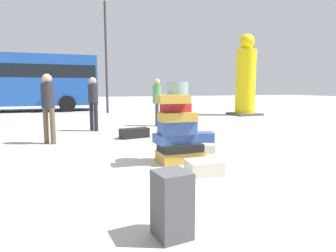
{
  "coord_description": "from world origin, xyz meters",
  "views": [
    {
      "loc": [
        -1.77,
        -4.42,
        1.32
      ],
      "look_at": [
        0.19,
        0.91,
        0.57
      ],
      "focal_mm": 30.77,
      "sensor_mm": 36.0,
      "label": 1
    }
  ],
  "objects_px": {
    "person_bearded_onlooker": "(157,98)",
    "parked_bus": "(6,79)",
    "suitcase_cream_upright_blue": "(204,167)",
    "person_passerby_in_red": "(48,102)",
    "suitcase_cream_foreground_near": "(199,148)",
    "lamp_post": "(106,36)",
    "person_tourist_with_camera": "(93,99)",
    "suitcase_black_left_side": "(134,133)",
    "suitcase_tower": "(178,131)",
    "yellow_dummy_statue": "(246,80)",
    "suitcase_charcoal_white_trunk": "(172,204)",
    "suitcase_navy_behind_tower": "(199,139)"
  },
  "relations": [
    {
      "from": "person_passerby_in_red",
      "to": "person_bearded_onlooker",
      "type": "bearing_deg",
      "value": 78.79
    },
    {
      "from": "suitcase_charcoal_white_trunk",
      "to": "yellow_dummy_statue",
      "type": "xyz_separation_m",
      "value": [
        7.55,
        9.71,
        1.42
      ]
    },
    {
      "from": "person_tourist_with_camera",
      "to": "person_passerby_in_red",
      "type": "relative_size",
      "value": 1.0
    },
    {
      "from": "suitcase_black_left_side",
      "to": "lamp_post",
      "type": "height_order",
      "value": "lamp_post"
    },
    {
      "from": "suitcase_cream_foreground_near",
      "to": "suitcase_navy_behind_tower",
      "type": "bearing_deg",
      "value": 86.57
    },
    {
      "from": "suitcase_black_left_side",
      "to": "yellow_dummy_statue",
      "type": "distance_m",
      "value": 8.22
    },
    {
      "from": "suitcase_charcoal_white_trunk",
      "to": "person_tourist_with_camera",
      "type": "height_order",
      "value": "person_tourist_with_camera"
    },
    {
      "from": "suitcase_black_left_side",
      "to": "person_passerby_in_red",
      "type": "bearing_deg",
      "value": 173.31
    },
    {
      "from": "suitcase_charcoal_white_trunk",
      "to": "lamp_post",
      "type": "distance_m",
      "value": 13.69
    },
    {
      "from": "suitcase_charcoal_white_trunk",
      "to": "person_bearded_onlooker",
      "type": "xyz_separation_m",
      "value": [
        2.22,
        7.27,
        0.68
      ]
    },
    {
      "from": "person_passerby_in_red",
      "to": "yellow_dummy_statue",
      "type": "xyz_separation_m",
      "value": [
        8.73,
        4.66,
        0.73
      ]
    },
    {
      "from": "parked_bus",
      "to": "lamp_post",
      "type": "relative_size",
      "value": 1.6
    },
    {
      "from": "suitcase_black_left_side",
      "to": "suitcase_cream_upright_blue",
      "type": "bearing_deg",
      "value": -95.69
    },
    {
      "from": "suitcase_cream_upright_blue",
      "to": "person_passerby_in_red",
      "type": "xyz_separation_m",
      "value": [
        -2.32,
        3.46,
        0.88
      ]
    },
    {
      "from": "suitcase_black_left_side",
      "to": "lamp_post",
      "type": "relative_size",
      "value": 0.13
    },
    {
      "from": "suitcase_tower",
      "to": "lamp_post",
      "type": "distance_m",
      "value": 11.25
    },
    {
      "from": "lamp_post",
      "to": "person_bearded_onlooker",
      "type": "bearing_deg",
      "value": -81.66
    },
    {
      "from": "lamp_post",
      "to": "suitcase_black_left_side",
      "type": "bearing_deg",
      "value": -93.37
    },
    {
      "from": "suitcase_tower",
      "to": "parked_bus",
      "type": "height_order",
      "value": "parked_bus"
    },
    {
      "from": "suitcase_navy_behind_tower",
      "to": "lamp_post",
      "type": "bearing_deg",
      "value": 113.1
    },
    {
      "from": "person_passerby_in_red",
      "to": "parked_bus",
      "type": "bearing_deg",
      "value": 148.85
    },
    {
      "from": "suitcase_navy_behind_tower",
      "to": "parked_bus",
      "type": "relative_size",
      "value": 0.07
    },
    {
      "from": "suitcase_navy_behind_tower",
      "to": "parked_bus",
      "type": "xyz_separation_m",
      "value": [
        -5.82,
        12.33,
        1.68
      ]
    },
    {
      "from": "person_tourist_with_camera",
      "to": "lamp_post",
      "type": "xyz_separation_m",
      "value": [
        1.34,
        6.31,
        2.96
      ]
    },
    {
      "from": "suitcase_black_left_side",
      "to": "parked_bus",
      "type": "xyz_separation_m",
      "value": [
        -4.64,
        10.83,
        1.71
      ]
    },
    {
      "from": "suitcase_tower",
      "to": "lamp_post",
      "type": "bearing_deg",
      "value": 88.19
    },
    {
      "from": "suitcase_black_left_side",
      "to": "parked_bus",
      "type": "distance_m",
      "value": 11.9
    },
    {
      "from": "suitcase_cream_foreground_near",
      "to": "person_bearded_onlooker",
      "type": "bearing_deg",
      "value": 106.21
    },
    {
      "from": "person_tourist_with_camera",
      "to": "person_passerby_in_red",
      "type": "distance_m",
      "value": 2.14
    },
    {
      "from": "suitcase_navy_behind_tower",
      "to": "yellow_dummy_statue",
      "type": "distance_m",
      "value": 8.31
    },
    {
      "from": "suitcase_tower",
      "to": "suitcase_cream_upright_blue",
      "type": "bearing_deg",
      "value": -82.17
    },
    {
      "from": "suitcase_navy_behind_tower",
      "to": "suitcase_cream_upright_blue",
      "type": "bearing_deg",
      "value": -95.67
    },
    {
      "from": "person_tourist_with_camera",
      "to": "suitcase_tower",
      "type": "bearing_deg",
      "value": -17.39
    },
    {
      "from": "suitcase_black_left_side",
      "to": "yellow_dummy_statue",
      "type": "xyz_separation_m",
      "value": [
        6.65,
        4.55,
        1.6
      ]
    },
    {
      "from": "suitcase_tower",
      "to": "person_passerby_in_red",
      "type": "xyz_separation_m",
      "value": [
        -2.21,
        2.65,
        0.42
      ]
    },
    {
      "from": "person_bearded_onlooker",
      "to": "parked_bus",
      "type": "xyz_separation_m",
      "value": [
        -5.97,
        8.71,
        0.86
      ]
    },
    {
      "from": "suitcase_cream_upright_blue",
      "to": "person_passerby_in_red",
      "type": "bearing_deg",
      "value": 128.98
    },
    {
      "from": "suitcase_cream_foreground_near",
      "to": "lamp_post",
      "type": "distance_m",
      "value": 10.88
    },
    {
      "from": "person_tourist_with_camera",
      "to": "lamp_post",
      "type": "height_order",
      "value": "lamp_post"
    },
    {
      "from": "person_bearded_onlooker",
      "to": "person_tourist_with_camera",
      "type": "height_order",
      "value": "person_tourist_with_camera"
    },
    {
      "from": "suitcase_tower",
      "to": "parked_bus",
      "type": "relative_size",
      "value": 0.15
    },
    {
      "from": "yellow_dummy_statue",
      "to": "lamp_post",
      "type": "xyz_separation_m",
      "value": [
        -6.18,
        3.42,
        2.23
      ]
    },
    {
      "from": "suitcase_navy_behind_tower",
      "to": "lamp_post",
      "type": "relative_size",
      "value": 0.11
    },
    {
      "from": "suitcase_navy_behind_tower",
      "to": "person_tourist_with_camera",
      "type": "xyz_separation_m",
      "value": [
        -2.05,
        3.17,
        0.83
      ]
    },
    {
      "from": "suitcase_charcoal_white_trunk",
      "to": "suitcase_cream_foreground_near",
      "type": "xyz_separation_m",
      "value": [
        1.74,
        2.97,
        -0.21
      ]
    },
    {
      "from": "suitcase_charcoal_white_trunk",
      "to": "suitcase_cream_foreground_near",
      "type": "height_order",
      "value": "suitcase_charcoal_white_trunk"
    },
    {
      "from": "suitcase_tower",
      "to": "suitcase_charcoal_white_trunk",
      "type": "bearing_deg",
      "value": -113.12
    },
    {
      "from": "yellow_dummy_statue",
      "to": "suitcase_cream_upright_blue",
      "type": "bearing_deg",
      "value": -128.29
    },
    {
      "from": "suitcase_tower",
      "to": "yellow_dummy_statue",
      "type": "bearing_deg",
      "value": 48.25
    },
    {
      "from": "person_passerby_in_red",
      "to": "lamp_post",
      "type": "bearing_deg",
      "value": 118.14
    }
  ]
}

